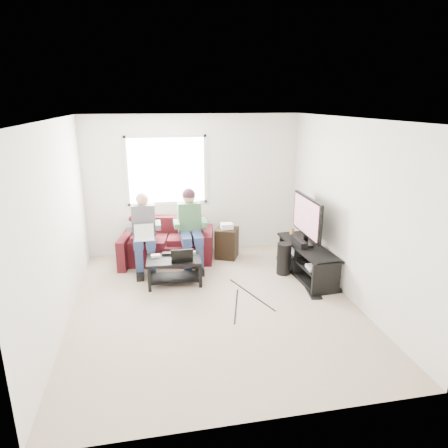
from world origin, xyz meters
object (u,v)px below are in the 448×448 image
Objects in this scene: coffee_table at (174,265)px; end_table at (227,242)px; sofa at (168,245)px; subwoofer at (284,259)px; tv_stand at (307,262)px; tv at (307,218)px.

end_table is at bearing 41.74° from coffee_table.
end_table is at bearing -3.06° from sofa.
coffee_table is 1.31× the size of end_table.
sofa reaches higher than subwoofer.
sofa reaches higher than coffee_table.
subwoofer reaches higher than coffee_table.
tv_stand is 2.37× the size of end_table.
tv is (2.26, -0.98, 0.68)m from sofa.
end_table is (-1.17, 1.02, 0.07)m from tv_stand.
subwoofer is (-0.36, 0.01, -0.71)m from tv.
subwoofer is at bearing 178.02° from tv.
subwoofer is at bearing -48.70° from end_table.
end_table is (-0.80, 0.91, 0.03)m from subwoofer.
tv_stand is (2.26, -1.08, -0.06)m from sofa.
coffee_table is at bearing -179.21° from subwoofer.
tv_stand is 0.75m from tv.
tv_stand is at bearing -41.29° from end_table.
sofa is 2.69× the size of end_table.
end_table reaches higher than subwoofer.
tv reaches higher than subwoofer.
tv is at bearing 0.33° from coffee_table.
end_table is (1.05, 0.94, -0.01)m from coffee_table.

